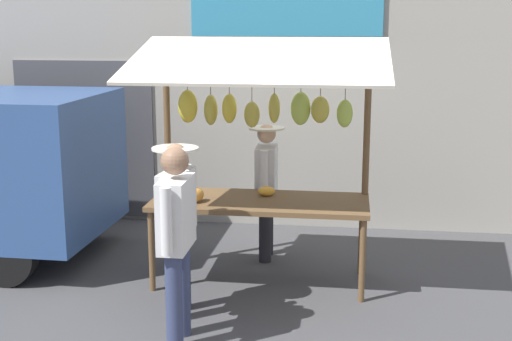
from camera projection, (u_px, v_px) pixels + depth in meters
The scene contains 6 objects.
ground_plane at pixel (260, 281), 7.25m from camera, with size 40.00×40.00×0.00m, color #424244.
street_backdrop at pixel (278, 97), 9.02m from camera, with size 9.00×0.30×3.40m.
market_stall at pixel (259, 131), 6.98m from camera, with size 2.50×1.46×2.50m.
vendor_with_sunhat at pixel (266, 181), 7.79m from camera, with size 0.40×0.67×1.55m.
shopper_in_grey_tee at pixel (177, 231), 5.69m from camera, with size 0.23×0.71×1.68m.
shopper_with_shopping_bag at pixel (177, 216), 6.24m from camera, with size 0.42×0.69×1.61m.
Camera 1 is at (-0.90, 6.78, 2.67)m, focal length 48.76 mm.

